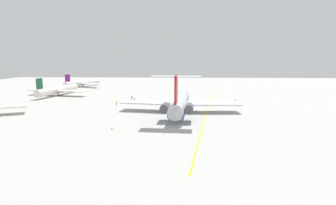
% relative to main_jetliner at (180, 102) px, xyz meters
% --- Properties ---
extents(ground, '(309.16, 309.16, 0.00)m').
position_rel_main_jetliner_xyz_m(ground, '(4.96, -6.64, -3.52)').
color(ground, '#ADADA8').
extents(main_jetliner, '(44.36, 39.32, 12.92)m').
position_rel_main_jetliner_xyz_m(main_jetliner, '(0.00, 0.00, 0.00)').
color(main_jetliner, silver).
rests_on(main_jetliner, ground).
extents(airliner_mid_right, '(29.78, 29.65, 8.93)m').
position_rel_main_jetliner_xyz_m(airliner_mid_right, '(39.08, 57.05, -0.89)').
color(airliner_mid_right, silver).
rests_on(airliner_mid_right, ground).
extents(airliner_far_right, '(25.14, 25.47, 8.11)m').
position_rel_main_jetliner_xyz_m(airliner_far_right, '(78.05, 59.02, -1.14)').
color(airliner_far_right, white).
rests_on(airliner_far_right, ground).
extents(ground_crew_near_nose, '(0.28, 0.42, 1.74)m').
position_rel_main_jetliner_xyz_m(ground_crew_near_nose, '(25.61, 20.09, -2.42)').
color(ground_crew_near_nose, black).
rests_on(ground_crew_near_nose, ground).
extents(ground_crew_near_tail, '(0.44, 0.28, 1.74)m').
position_rel_main_jetliner_xyz_m(ground_crew_near_tail, '(18.00, -21.28, -2.42)').
color(ground_crew_near_tail, black).
rests_on(ground_crew_near_tail, ground).
extents(ground_crew_portside, '(0.27, 0.39, 1.70)m').
position_rel_main_jetliner_xyz_m(ground_crew_portside, '(12.16, 23.44, -2.45)').
color(ground_crew_portside, black).
rests_on(ground_crew_portside, ground).
extents(ground_crew_starboard, '(0.27, 0.42, 1.71)m').
position_rel_main_jetliner_xyz_m(ground_crew_starboard, '(20.01, 18.14, -2.44)').
color(ground_crew_starboard, black).
rests_on(ground_crew_starboard, ground).
extents(safety_cone_nose, '(0.40, 0.40, 0.55)m').
position_rel_main_jetliner_xyz_m(safety_cone_nose, '(21.85, -14.29, -3.25)').
color(safety_cone_nose, '#EA590F').
rests_on(safety_cone_nose, ground).
extents(safety_cone_wingtip, '(0.40, 0.40, 0.55)m').
position_rel_main_jetliner_xyz_m(safety_cone_wingtip, '(-21.85, 16.76, -3.25)').
color(safety_cone_wingtip, '#EA590F').
rests_on(safety_cone_wingtip, ground).
extents(taxiway_centreline, '(98.37, 15.33, 0.01)m').
position_rel_main_jetliner_xyz_m(taxiway_centreline, '(1.24, -8.76, -3.52)').
color(taxiway_centreline, gold).
rests_on(taxiway_centreline, ground).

